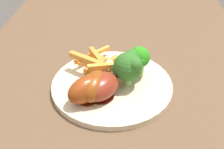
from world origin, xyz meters
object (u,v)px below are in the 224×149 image
broccoli_floret_middle (129,66)px  broccoli_floret_front (139,59)px  dining_table (115,125)px  chicken_drumstick_near (89,88)px  dinner_plate (112,85)px  carrot_fries_pile (100,65)px  chicken_drumstick_far (95,85)px  chicken_drumstick_extra (102,86)px

broccoli_floret_middle → broccoli_floret_front: bearing=144.7°
dining_table → broccoli_floret_front: broccoli_floret_front is taller
chicken_drumstick_near → broccoli_floret_front: bearing=130.0°
dinner_plate → carrot_fries_pile: carrot_fries_pile is taller
chicken_drumstick_far → chicken_drumstick_extra: chicken_drumstick_far is taller
dinner_plate → broccoli_floret_middle: (0.00, 0.03, 0.05)m
dining_table → chicken_drumstick_far: (0.04, -0.04, 0.14)m
dining_table → broccoli_floret_middle: 0.17m
dinner_plate → broccoli_floret_middle: size_ratio=3.41×
broccoli_floret_middle → chicken_drumstick_extra: bearing=-51.8°
chicken_drumstick_far → chicken_drumstick_extra: 0.01m
dinner_plate → chicken_drumstick_extra: size_ratio=2.11×
dining_table → dinner_plate: bearing=-123.6°
broccoli_floret_front → chicken_drumstick_near: broccoli_floret_front is taller
broccoli_floret_front → chicken_drumstick_extra: bearing=-45.7°
dining_table → carrot_fries_pile: 0.15m
carrot_fries_pile → chicken_drumstick_near: 0.09m
dinner_plate → broccoli_floret_middle: bearing=83.9°
dining_table → chicken_drumstick_far: bearing=-46.0°
chicken_drumstick_near → dining_table: bearing=134.0°
dining_table → broccoli_floret_front: (-0.03, 0.05, 0.16)m
dining_table → chicken_drumstick_near: bearing=-46.0°
chicken_drumstick_near → chicken_drumstick_extra: chicken_drumstick_near is taller
chicken_drumstick_far → dining_table: bearing=134.0°
dining_table → chicken_drumstick_extra: (0.04, -0.02, 0.14)m
broccoli_floret_front → broccoli_floret_middle: broccoli_floret_middle is taller
dining_table → dinner_plate: 0.11m
dining_table → broccoli_floret_front: size_ratio=17.63×
broccoli_floret_front → broccoli_floret_middle: 0.04m
dining_table → chicken_drumstick_extra: 0.15m
dinner_plate → chicken_drumstick_extra: (0.04, -0.02, 0.03)m
broccoli_floret_middle → carrot_fries_pile: bearing=-122.3°
broccoli_floret_front → chicken_drumstick_extra: (0.07, -0.07, -0.02)m
dinner_plate → broccoli_floret_middle: broccoli_floret_middle is taller
dinner_plate → chicken_drumstick_extra: 0.05m
carrot_fries_pile → chicken_drumstick_near: size_ratio=1.35×
dining_table → chicken_drumstick_far: size_ratio=9.13×
chicken_drumstick_near → dinner_plate: bearing=142.5°
chicken_drumstick_far → chicken_drumstick_extra: size_ratio=1.12×
broccoli_floret_front → chicken_drumstick_near: size_ratio=0.61×
chicken_drumstick_near → chicken_drumstick_far: 0.01m
dining_table → chicken_drumstick_near: chicken_drumstick_near is taller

